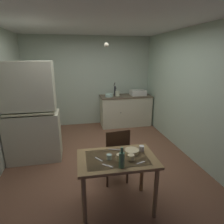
# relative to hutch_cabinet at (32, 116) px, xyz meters

# --- Properties ---
(ground_plane) EXTENTS (5.34, 5.34, 0.00)m
(ground_plane) POSITION_rel_hutch_cabinet_xyz_m (1.29, -0.27, -0.91)
(ground_plane) COLOR brown
(wall_back) EXTENTS (3.73, 0.10, 2.58)m
(wall_back) POSITION_rel_hutch_cabinet_xyz_m (1.29, 1.95, 0.38)
(wall_back) COLOR #B4C5AF
(wall_back) RESTS_ON ground
(wall_right) EXTENTS (0.10, 4.44, 2.58)m
(wall_right) POSITION_rel_hutch_cabinet_xyz_m (3.16, -0.27, 0.38)
(wall_right) COLOR #AFC7AE
(wall_right) RESTS_ON ground
(ceiling_slab) EXTENTS (3.73, 4.44, 0.10)m
(ceiling_slab) POSITION_rel_hutch_cabinet_xyz_m (1.29, -0.27, 1.72)
(ceiling_slab) COLOR silver
(hutch_cabinet) EXTENTS (1.01, 0.53, 1.94)m
(hutch_cabinet) POSITION_rel_hutch_cabinet_xyz_m (0.00, 0.00, 0.00)
(hutch_cabinet) COLOR beige
(hutch_cabinet) RESTS_ON ground
(counter_cabinet) EXTENTS (1.49, 0.64, 0.90)m
(counter_cabinet) POSITION_rel_hutch_cabinet_xyz_m (2.32, 1.58, -0.46)
(counter_cabinet) COLOR beige
(counter_cabinet) RESTS_ON ground
(sink_basin) EXTENTS (0.44, 0.34, 0.15)m
(sink_basin) POSITION_rel_hutch_cabinet_xyz_m (2.70, 1.58, 0.07)
(sink_basin) COLOR white
(sink_basin) RESTS_ON counter_cabinet
(hand_pump) EXTENTS (0.05, 0.27, 0.39)m
(hand_pump) POSITION_rel_hutch_cabinet_xyz_m (2.01, 1.63, 0.16)
(hand_pump) COLOR #232328
(hand_pump) RESTS_ON counter_cabinet
(mixing_bowl_counter) EXTENTS (0.22, 0.22, 0.08)m
(mixing_bowl_counter) POSITION_rel_hutch_cabinet_xyz_m (1.82, 1.53, 0.03)
(mixing_bowl_counter) COLOR #ADD1C1
(mixing_bowl_counter) RESTS_ON counter_cabinet
(stoneware_crock) EXTENTS (0.12, 0.12, 0.15)m
(stoneware_crock) POSITION_rel_hutch_cabinet_xyz_m (2.07, 1.57, 0.07)
(stoneware_crock) COLOR beige
(stoneware_crock) RESTS_ON counter_cabinet
(dining_table) EXTENTS (1.03, 0.67, 0.77)m
(dining_table) POSITION_rel_hutch_cabinet_xyz_m (1.32, -1.60, -0.27)
(dining_table) COLOR olive
(dining_table) RESTS_ON ground
(chair_far_side) EXTENTS (0.43, 0.43, 0.96)m
(chair_far_side) POSITION_rel_hutch_cabinet_xyz_m (1.43, -1.06, -0.42)
(chair_far_side) COLOR #4C311F
(chair_far_side) RESTS_ON ground
(serving_bowl_wide) EXTENTS (0.20, 0.20, 0.04)m
(serving_bowl_wide) POSITION_rel_hutch_cabinet_xyz_m (1.55, -1.51, -0.12)
(serving_bowl_wide) COLOR beige
(serving_bowl_wide) RESTS_ON dining_table
(mug_dark) EXTENTS (0.08, 0.08, 0.09)m
(mug_dark) POSITION_rel_hutch_cabinet_xyz_m (1.33, -1.68, -0.10)
(mug_dark) COLOR beige
(mug_dark) RESTS_ON dining_table
(teacup_cream) EXTENTS (0.07, 0.07, 0.07)m
(teacup_cream) POSITION_rel_hutch_cabinet_xyz_m (1.22, -1.62, -0.11)
(teacup_cream) COLOR #ADD1C1
(teacup_cream) RESTS_ON dining_table
(mug_tall) EXTENTS (0.09, 0.09, 0.07)m
(mug_tall) POSITION_rel_hutch_cabinet_xyz_m (1.49, -1.69, -0.11)
(mug_tall) COLOR beige
(mug_tall) RESTS_ON dining_table
(teacup_mint) EXTENTS (0.07, 0.07, 0.08)m
(teacup_mint) POSITION_rel_hutch_cabinet_xyz_m (1.70, -1.49, -0.10)
(teacup_mint) COLOR white
(teacup_mint) RESTS_ON dining_table
(glass_bottle) EXTENTS (0.07, 0.07, 0.26)m
(glass_bottle) POSITION_rel_hutch_cabinet_xyz_m (1.33, -1.83, -0.04)
(glass_bottle) COLOR #4C7F56
(glass_bottle) RESTS_ON dining_table
(table_knife) EXTENTS (0.19, 0.09, 0.00)m
(table_knife) POSITION_rel_hutch_cabinet_xyz_m (1.35, -1.39, -0.14)
(table_knife) COLOR silver
(table_knife) RESTS_ON dining_table
(teaspoon_near_bowl) EXTENTS (0.12, 0.06, 0.00)m
(teaspoon_near_bowl) POSITION_rel_hutch_cabinet_xyz_m (1.58, -1.78, -0.14)
(teaspoon_near_bowl) COLOR beige
(teaspoon_near_bowl) RESTS_ON dining_table
(teaspoon_by_cup) EXTENTS (0.12, 0.11, 0.00)m
(teaspoon_by_cup) POSITION_rel_hutch_cabinet_xyz_m (1.17, -1.77, -0.14)
(teaspoon_by_cup) COLOR beige
(teaspoon_by_cup) RESTS_ON dining_table
(serving_spoon) EXTENTS (0.09, 0.12, 0.00)m
(serving_spoon) POSITION_rel_hutch_cabinet_xyz_m (1.09, -1.60, -0.14)
(serving_spoon) COLOR beige
(serving_spoon) RESTS_ON dining_table
(pendant_bulb) EXTENTS (0.08, 0.08, 0.08)m
(pendant_bulb) POSITION_rel_hutch_cabinet_xyz_m (1.45, -0.17, 1.31)
(pendant_bulb) COLOR #F9EFCC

